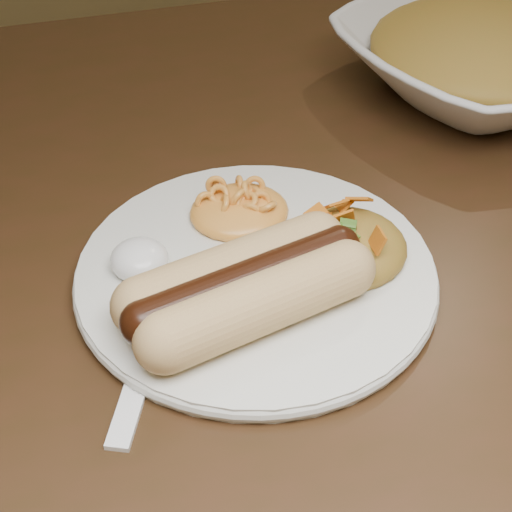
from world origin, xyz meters
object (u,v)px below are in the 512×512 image
object	(u,v)px
plate	(256,273)
serving_bowl	(482,61)
table	(239,326)
fork	(137,384)

from	to	relation	value
plate	serving_bowl	size ratio (longest dim) A/B	0.98
table	serving_bowl	world-z (taller)	serving_bowl
plate	serving_bowl	xyz separation A→B (m)	(0.29, 0.21, 0.03)
table	fork	world-z (taller)	fork
fork	serving_bowl	size ratio (longest dim) A/B	0.59
fork	serving_bowl	xyz separation A→B (m)	(0.39, 0.28, 0.03)
table	plate	world-z (taller)	plate
plate	fork	bearing A→B (deg)	-143.51
fork	serving_bowl	bearing A→B (deg)	59.72
plate	table	bearing A→B (deg)	91.59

